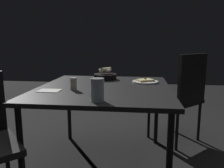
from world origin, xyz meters
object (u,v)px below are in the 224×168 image
dining_table (104,93)px  pepper_shaker (74,85)px  chair_far (182,93)px  pizza_plate (145,81)px  beer_glass (97,91)px  bread_basket (105,76)px

dining_table → pepper_shaker: bearing=-144.2°
dining_table → chair_far: 0.94m
pizza_plate → beer_glass: 0.77m
pizza_plate → chair_far: size_ratio=0.24×
bread_basket → pepper_shaker: 0.55m
dining_table → pepper_shaker: (-0.21, -0.15, 0.09)m
bread_basket → pepper_shaker: size_ratio=2.33×
dining_table → pizza_plate: size_ratio=4.95×
beer_glass → chair_far: 1.28m
dining_table → pepper_shaker: pepper_shaker is taller
pizza_plate → beer_glass: (-0.31, -0.70, 0.05)m
pepper_shaker → chair_far: size_ratio=0.10×
pizza_plate → beer_glass: beer_glass is taller
pepper_shaker → bread_basket: bearing=72.5°
bread_basket → beer_glass: 0.84m
dining_table → beer_glass: (0.03, -0.47, 0.12)m
pizza_plate → bread_basket: (-0.38, 0.14, 0.02)m
pepper_shaker → pizza_plate: bearing=35.3°
dining_table → beer_glass: size_ratio=7.92×
pizza_plate → pepper_shaker: bearing=-144.7°
dining_table → beer_glass: beer_glass is taller
dining_table → chair_far: (0.73, 0.57, -0.11)m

